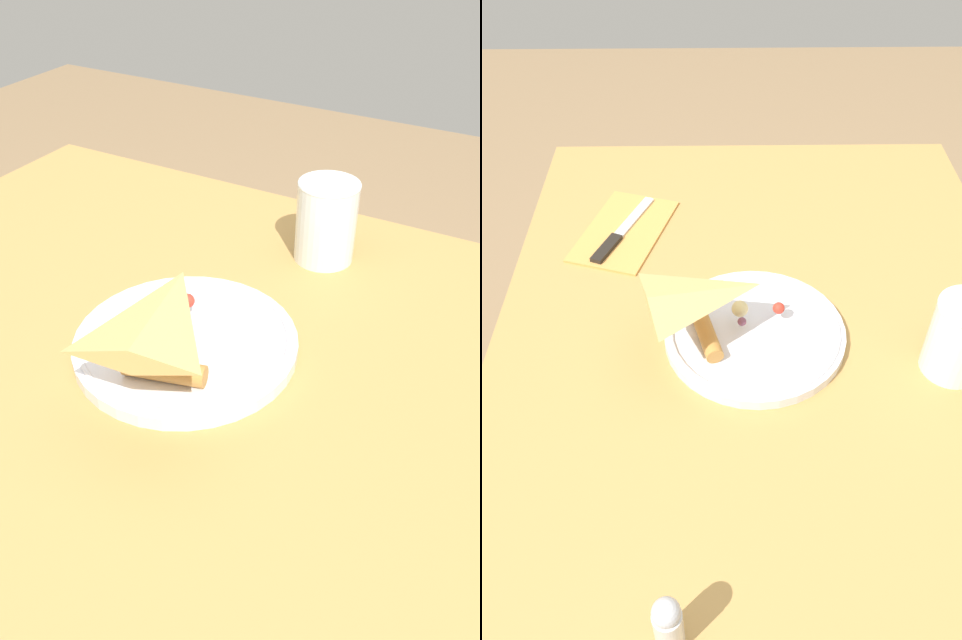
% 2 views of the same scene
% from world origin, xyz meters
% --- Properties ---
extents(ground_plane, '(6.00, 6.00, 0.00)m').
position_xyz_m(ground_plane, '(0.00, 0.00, 0.00)').
color(ground_plane, '#997A56').
extents(dining_table, '(1.01, 0.78, 0.78)m').
position_xyz_m(dining_table, '(0.00, 0.00, 0.65)').
color(dining_table, tan).
rests_on(dining_table, ground_plane).
extents(plate_pizza, '(0.25, 0.25, 0.05)m').
position_xyz_m(plate_pizza, '(-0.03, 0.02, 0.79)').
color(plate_pizza, white).
rests_on(plate_pizza, dining_table).
extents(milk_glass, '(0.08, 0.08, 0.11)m').
position_xyz_m(milk_glass, '(-0.09, -0.24, 0.83)').
color(milk_glass, white).
rests_on(milk_glass, dining_table).
extents(napkin_folded, '(0.24, 0.18, 0.00)m').
position_xyz_m(napkin_folded, '(0.22, 0.23, 0.78)').
color(napkin_folded, '#E59E4C').
rests_on(napkin_folded, dining_table).
extents(butter_knife, '(0.19, 0.09, 0.01)m').
position_xyz_m(butter_knife, '(0.21, 0.23, 0.78)').
color(butter_knife, black).
rests_on(butter_knife, napkin_folded).
extents(salt_shaker, '(0.03, 0.03, 0.09)m').
position_xyz_m(salt_shaker, '(-0.43, 0.12, 0.82)').
color(salt_shaker, silver).
rests_on(salt_shaker, dining_table).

